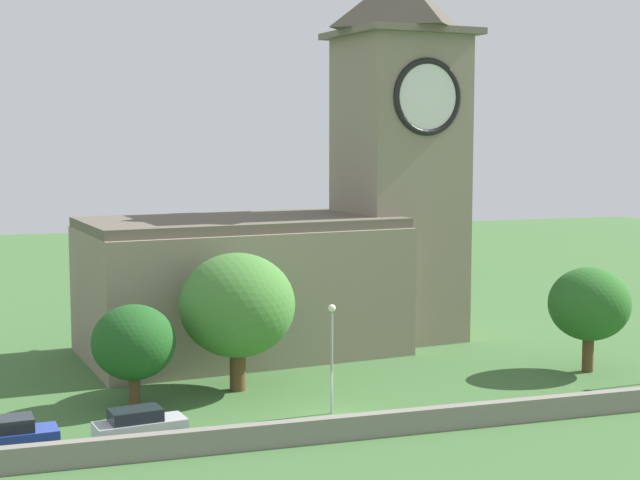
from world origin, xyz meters
TOP-DOWN VIEW (x-y plane):
  - ground_plane at (0.00, 15.00)m, footprint 200.00×200.00m
  - church at (4.53, 19.41)m, footprint 30.40×15.17m
  - quay_barrier at (0.00, -3.35)m, footprint 44.55×0.70m
  - car_blue at (-17.39, -0.52)m, footprint 4.58×2.54m
  - car_silver at (-11.03, -0.47)m, footprint 4.95×2.69m
  - streetlamp_west_mid at (0.27, 1.50)m, footprint 0.44×0.44m
  - tree_churchyard at (20.06, 5.67)m, footprint 5.52×5.52m
  - tree_riverside_west at (-10.39, 6.35)m, footprint 4.94×4.94m
  - tree_by_tower at (-3.70, 8.24)m, footprint 7.26×7.26m

SIDE VIEW (x-z plane):
  - ground_plane at x=0.00m, z-range 0.00..0.00m
  - quay_barrier at x=0.00m, z-range 0.00..1.29m
  - car_silver at x=-11.03m, z-range 0.01..1.84m
  - car_blue at x=-17.39m, z-range 0.01..1.94m
  - tree_riverside_west at x=-10.39m, z-range 0.82..6.94m
  - streetlamp_west_mid at x=0.27m, z-range 1.13..7.52m
  - tree_churchyard at x=20.06m, z-range 1.06..8.21m
  - tree_by_tower at x=-3.70m, z-range 1.06..9.77m
  - church at x=4.53m, z-range -5.28..23.31m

